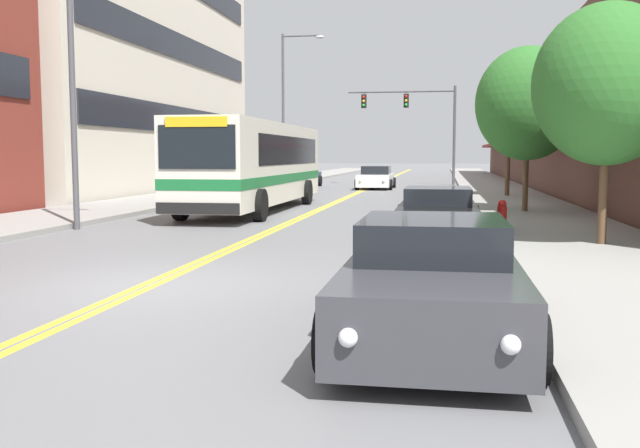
{
  "coord_description": "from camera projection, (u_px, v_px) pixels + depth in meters",
  "views": [
    {
      "loc": [
        4.49,
        -10.45,
        2.02
      ],
      "look_at": [
        -1.26,
        22.9,
        -1.27
      ],
      "focal_mm": 40.0,
      "sensor_mm": 36.0,
      "label": 1
    }
  ],
  "objects": [
    {
      "name": "car_white_moving_lead",
      "position": [
        376.0,
        178.0,
        42.56
      ],
      "size": [
        2.16,
        4.87,
        1.35
      ],
      "color": "white",
      "rests_on": "ground_plane"
    },
    {
      "name": "street_lamp_left_far",
      "position": [
        288.0,
        98.0,
        43.83
      ],
      "size": [
        2.65,
        0.28,
        9.38
      ],
      "color": "#47474C",
      "rests_on": "ground_plane"
    },
    {
      "name": "street_tree_right_mid",
      "position": [
        528.0,
        104.0,
        23.52
      ],
      "size": [
        3.42,
        3.42,
        5.44
      ],
      "color": "brown",
      "rests_on": "sidewalk_right"
    },
    {
      "name": "street_tree_right_far",
      "position": [
        509.0,
        106.0,
        32.57
      ],
      "size": [
        2.81,
        2.81,
        5.64
      ],
      "color": "brown",
      "rests_on": "sidewalk_right"
    },
    {
      "name": "sidewalk_right",
      "position": [
        489.0,
        185.0,
        46.23
      ],
      "size": [
        3.91,
        106.0,
        0.15
      ],
      "color": "gray",
      "rests_on": "ground_plane"
    },
    {
      "name": "car_charcoal_parked_left_mid",
      "position": [
        278.0,
        182.0,
        38.5
      ],
      "size": [
        2.1,
        4.15,
        1.26
      ],
      "color": "#232328",
      "rests_on": "ground_plane"
    },
    {
      "name": "car_navy_parked_left_far",
      "position": [
        301.0,
        176.0,
        45.0
      ],
      "size": [
        2.2,
        4.41,
        1.46
      ],
      "color": "#19234C",
      "rests_on": "ground_plane"
    },
    {
      "name": "fire_hydrant",
      "position": [
        502.0,
        215.0,
        17.6
      ],
      "size": [
        0.31,
        0.23,
        0.77
      ],
      "color": "red",
      "rests_on": "sidewalk_right"
    },
    {
      "name": "car_black_parked_right_mid",
      "position": [
        438.0,
        213.0,
        17.61
      ],
      "size": [
        2.13,
        4.84,
        1.22
      ],
      "color": "black",
      "rests_on": "ground_plane"
    },
    {
      "name": "city_bus",
      "position": [
        256.0,
        162.0,
        25.96
      ],
      "size": [
        2.84,
        12.49,
        3.13
      ],
      "color": "silver",
      "rests_on": "ground_plane"
    },
    {
      "name": "ground_plane",
      "position": [
        374.0,
        185.0,
        47.49
      ],
      "size": [
        240.0,
        240.0,
        0.0
      ],
      "primitive_type": "plane",
      "color": "slate"
    },
    {
      "name": "street_lamp_left_near",
      "position": [
        78.0,
        39.0,
        18.84
      ],
      "size": [
        1.78,
        0.28,
        8.77
      ],
      "color": "#47474C",
      "rests_on": "ground_plane"
    },
    {
      "name": "centre_line",
      "position": [
        374.0,
        185.0,
        47.49
      ],
      "size": [
        0.34,
        106.0,
        0.01
      ],
      "color": "yellow",
      "rests_on": "ground_plane"
    },
    {
      "name": "sidewalk_left",
      "position": [
        266.0,
        183.0,
        48.75
      ],
      "size": [
        3.91,
        106.0,
        0.15
      ],
      "color": "gray",
      "rests_on": "ground_plane"
    },
    {
      "name": "storefront_row_right",
      "position": [
        591.0,
        126.0,
        44.82
      ],
      "size": [
        9.1,
        68.0,
        7.71
      ],
      "color": "brown",
      "rests_on": "ground_plane"
    },
    {
      "name": "car_dark_grey_parked_right_foreground",
      "position": [
        432.0,
        283.0,
        7.79
      ],
      "size": [
        2.07,
        4.54,
        1.33
      ],
      "color": "#38383D",
      "rests_on": "ground_plane"
    },
    {
      "name": "traffic_signal_mast",
      "position": [
        417.0,
        114.0,
        47.76
      ],
      "size": [
        7.23,
        0.38,
        6.59
      ],
      "color": "#47474C",
      "rests_on": "ground_plane"
    },
    {
      "name": "street_tree_right_near",
      "position": [
        607.0,
        85.0,
        14.75
      ],
      "size": [
        3.06,
        3.06,
        5.01
      ],
      "color": "brown",
      "rests_on": "sidewalk_right"
    }
  ]
}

